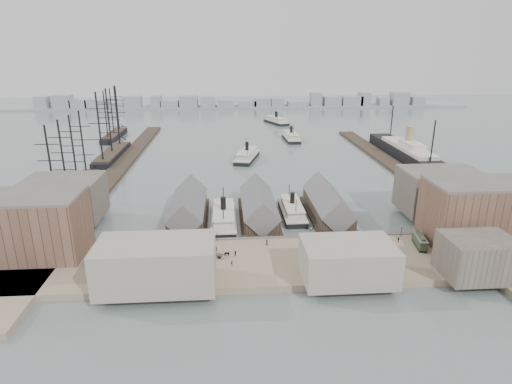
{
  "coord_description": "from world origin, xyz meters",
  "views": [
    {
      "loc": [
        -11.47,
        -131.39,
        60.44
      ],
      "look_at": [
        0.0,
        30.0,
        6.0
      ],
      "focal_mm": 30.0,
      "sensor_mm": 36.0,
      "label": 1
    }
  ],
  "objects": [
    {
      "name": "lamp_post_near_e",
      "position": [
        15.0,
        -7.0,
        4.71
      ],
      "size": [
        0.44,
        0.44,
        3.92
      ],
      "color": "black",
      "rests_on": "quay"
    },
    {
      "name": "seawall",
      "position": [
        0.0,
        -5.2,
        1.15
      ],
      "size": [
        180.0,
        1.2,
        2.3
      ],
      "primitive_type": "cube",
      "color": "#59544C",
      "rests_on": "ground"
    },
    {
      "name": "pedestrian_5",
      "position": [
        12.65,
        -20.66,
        2.82
      ],
      "size": [
        0.58,
        0.69,
        1.63
      ],
      "primitive_type": "imported",
      "rotation": [
        0.0,
        0.0,
        4.43
      ],
      "color": "black",
      "rests_on": "quay"
    },
    {
      "name": "ferry_docked_east",
      "position": [
        13.0,
        19.18,
        2.24
      ],
      "size": [
        8.03,
        26.77,
        9.56
      ],
      "color": "black",
      "rests_on": "ground"
    },
    {
      "name": "pedestrian_3",
      "position": [
        -10.6,
        -22.9,
        2.79
      ],
      "size": [
        0.75,
        1.0,
        1.58
      ],
      "primitive_type": "imported",
      "rotation": [
        0.0,
        0.0,
        1.12
      ],
      "color": "black",
      "rests_on": "quay"
    },
    {
      "name": "ferry_shed_east",
      "position": [
        26.0,
        16.88,
        4.64
      ],
      "size": [
        14.0,
        42.0,
        12.6
      ],
      "color": "#2D231C",
      "rests_on": "ground"
    },
    {
      "name": "pedestrian_8",
      "position": [
        42.48,
        -11.2,
        2.89
      ],
      "size": [
        1.12,
        0.7,
        1.78
      ],
      "primitive_type": "imported",
      "rotation": [
        0.0,
        0.0,
        3.42
      ],
      "color": "black",
      "rests_on": "quay"
    },
    {
      "name": "pedestrian_11",
      "position": [
        -15.1,
        -13.87,
        2.82
      ],
      "size": [
        0.65,
        0.73,
        1.63
      ],
      "primitive_type": "imported",
      "rotation": [
        0.0,
        0.0,
        1.11
      ],
      "color": "black",
      "rests_on": "quay"
    },
    {
      "name": "ocean_steamer",
      "position": [
        92.0,
        100.47,
        4.07
      ],
      "size": [
        12.96,
        94.7,
        18.94
      ],
      "color": "black",
      "rests_on": "ground"
    },
    {
      "name": "ferry_shed_west",
      "position": [
        -26.0,
        16.88,
        4.64
      ],
      "size": [
        14.0,
        42.0,
        12.6
      ],
      "color": "#2D231C",
      "rests_on": "ground"
    },
    {
      "name": "pedestrian_1",
      "position": [
        -43.0,
        -23.81,
        2.89
      ],
      "size": [
        1.04,
        0.93,
        1.77
      ],
      "primitive_type": "imported",
      "rotation": [
        0.0,
        0.0,
        2.79
      ],
      "color": "black",
      "rests_on": "quay"
    },
    {
      "name": "horse_cart_left",
      "position": [
        -36.37,
        -11.77,
        2.76
      ],
      "size": [
        4.67,
        3.21,
        1.44
      ],
      "rotation": [
        0.0,
        0.0,
        1.11
      ],
      "color": "black",
      "rests_on": "quay"
    },
    {
      "name": "street_bldg_west",
      "position": [
        -30.0,
        -32.0,
        8.0
      ],
      "size": [
        30.0,
        16.0,
        12.0
      ],
      "primitive_type": "cube",
      "color": "gray",
      "rests_on": "quay"
    },
    {
      "name": "sailing_ship_mid",
      "position": [
        -77.17,
        114.52,
        2.84
      ],
      "size": [
        9.64,
        55.71,
        39.64
      ],
      "color": "black",
      "rests_on": "ground"
    },
    {
      "name": "lamp_post_far_e",
      "position": [
        45.0,
        -7.0,
        4.71
      ],
      "size": [
        0.44,
        0.44,
        3.92
      ],
      "color": "black",
      "rests_on": "quay"
    },
    {
      "name": "street_bldg_east",
      "position": [
        55.0,
        -33.0,
        7.5
      ],
      "size": [
        18.0,
        14.0,
        11.0
      ],
      "primitive_type": "cube",
      "color": "#60564C",
      "rests_on": "quay"
    },
    {
      "name": "sailing_ship_far",
      "position": [
        -90.45,
        174.32,
        2.51
      ],
      "size": [
        8.44,
        46.89,
        34.7
      ],
      "color": "black",
      "rests_on": "ground"
    },
    {
      "name": "warehouse_east_front",
      "position": [
        66.0,
        -12.0,
        11.5
      ],
      "size": [
        30.0,
        18.0,
        19.0
      ],
      "primitive_type": "cube",
      "color": "brown",
      "rests_on": "east_land"
    },
    {
      "name": "horse_cart_center",
      "position": [
        -12.76,
        -17.44,
        2.8
      ],
      "size": [
        4.94,
        2.74,
        1.56
      ],
      "rotation": [
        0.0,
        0.0,
        1.22
      ],
      "color": "black",
      "rests_on": "quay"
    },
    {
      "name": "pedestrian_4",
      "position": [
        0.57,
        -10.26,
        2.91
      ],
      "size": [
        0.86,
        1.04,
        1.83
      ],
      "primitive_type": "imported",
      "rotation": [
        0.0,
        0.0,
        4.35
      ],
      "color": "black",
      "rests_on": "quay"
    },
    {
      "name": "warehouse_west_front",
      "position": [
        -70.0,
        -12.0,
        11.0
      ],
      "size": [
        32.0,
        18.0,
        18.0
      ],
      "primitive_type": "cube",
      "color": "brown",
      "rests_on": "west_land"
    },
    {
      "name": "quay",
      "position": [
        0.0,
        -20.0,
        1.0
      ],
      "size": [
        180.0,
        30.0,
        2.0
      ],
      "primitive_type": "cube",
      "color": "#88755B",
      "rests_on": "ground"
    },
    {
      "name": "west_wharf",
      "position": [
        -68.0,
        100.0,
        0.8
      ],
      "size": [
        10.0,
        220.0,
        1.6
      ],
      "primitive_type": "cube",
      "color": "#2D231C",
      "rests_on": "ground"
    },
    {
      "name": "ferry_open_far",
      "position": [
        31.14,
        228.03,
        2.52
      ],
      "size": [
        19.65,
        31.35,
        10.77
      ],
      "rotation": [
        0.0,
        0.0,
        0.38
      ],
      "color": "black",
      "rests_on": "ground"
    },
    {
      "name": "pedestrian_2",
      "position": [
        -28.22,
        -10.81,
        2.89
      ],
      "size": [
        1.31,
        1.05,
        1.77
      ],
      "primitive_type": "imported",
      "rotation": [
        0.0,
        0.0,
        5.89
      ],
      "color": "black",
      "rests_on": "quay"
    },
    {
      "name": "far_shore",
      "position": [
        -2.07,
        334.14,
        3.91
      ],
      "size": [
        500.0,
        40.0,
        15.72
      ],
      "color": "gray",
      "rests_on": "ground"
    },
    {
      "name": "street_bldg_center",
      "position": [
        20.0,
        -32.0,
        7.0
      ],
      "size": [
        24.0,
        16.0,
        10.0
      ],
      "primitive_type": "cube",
      "color": "gray",
      "rests_on": "quay"
    },
    {
      "name": "ferry_shed_center",
      "position": [
        0.0,
        16.88,
        4.64
      ],
      "size": [
        14.0,
        42.0,
        12.6
      ],
      "color": "#2D231C",
      "rests_on": "ground"
    },
    {
      "name": "pedestrian_7",
      "position": [
        33.0,
        -22.5,
        2.87
      ],
      "size": [
        1.11,
        1.29,
        1.73
      ],
      "primitive_type": "imported",
      "rotation": [
        0.0,
        0.0,
        2.08
      ],
      "color": "black",
      "rests_on": "quay"
    },
    {
      "name": "ground",
      "position": [
        0.0,
        0.0,
        0.0
      ],
      "size": [
        900.0,
        900.0,
        0.0
      ],
      "primitive_type": "plane",
      "color": "slate",
      "rests_on": "ground"
    },
    {
      "name": "lamp_post_near_w",
      "position": [
        -15.0,
        -7.0,
        4.71
      ],
      "size": [
        0.44,
        0.44,
        3.92
      ],
      "color": "black",
      "rests_on": "quay"
    },
    {
      "name": "warehouse_east_back",
      "position": [
        68.0,
        15.0,
        9.5
      ],
      "size": [
        28.0,
        20.0,
        15.0
      ],
      "primitive_type": "cube",
      "color": "#60564C",
      "rests_on": "east_land"
    },
    {
      "name": "sailing_ship_near",
      "position": [
        -78.73,
        51.3,
        2.46
      ],
      "size": [
        8.15,
        56.12,
        33.49
      ],
      "color": "black",
      "rests_on": "ground"
    },
    {
      "name": "lamp_post_far_w",
      "position": [
        -45.0,
        -7.0,
        4.71
      ],
      "size": [
        0.44,
        0.44,
        3.92
      ],
      "color": "black",
      "rests_on": "quay"
    },
    {
      "name": "ferry_open_mid",
      "position": [
        33.57,
        158.6,
        2.44
      ],
      "size": [
        9.78,
        29.48,
        10.43
      ],
      "rotation": [
        0.0,
        0.0,
        0.04
      ],
      "color": "black",
      "rests_on": "ground"
    },
    {
      "name": "tram",
      "position": [
        47.72,
        -14.73,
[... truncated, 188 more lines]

